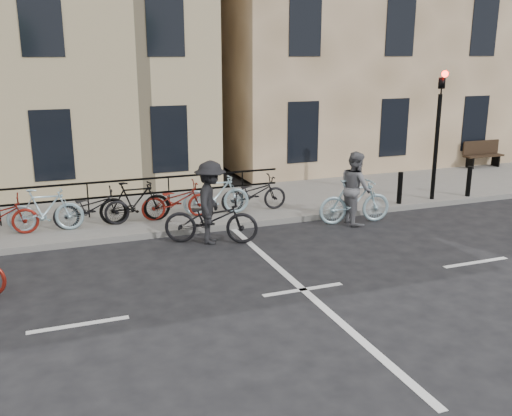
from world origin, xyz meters
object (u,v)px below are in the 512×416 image
object	(u,v)px
bench	(482,153)
cyclist_dark	(211,211)
traffic_light	(439,119)
cyclist_grey	(355,195)

from	to	relation	value
bench	cyclist_dark	xyz separation A→B (m)	(-11.81, -4.49, 0.08)
traffic_light	cyclist_dark	xyz separation A→B (m)	(-7.01, -1.10, -1.70)
cyclist_grey	bench	bearing A→B (deg)	-55.09
traffic_light	bench	xyz separation A→B (m)	(4.80, 3.39, -1.78)
traffic_light	cyclist_grey	bearing A→B (deg)	-163.94
bench	cyclist_dark	world-z (taller)	cyclist_dark
traffic_light	cyclist_grey	world-z (taller)	traffic_light
bench	cyclist_grey	distance (m)	9.00
bench	cyclist_dark	distance (m)	12.63
traffic_light	cyclist_grey	distance (m)	3.66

